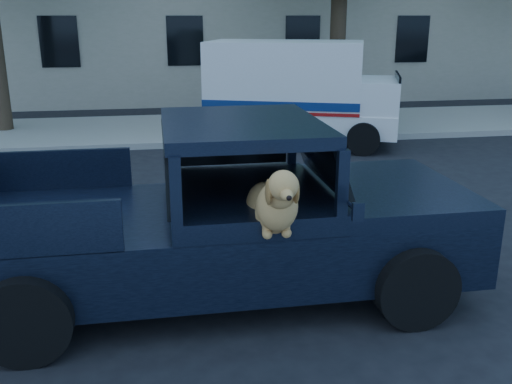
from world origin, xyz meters
TOP-DOWN VIEW (x-y plane):
  - ground at (0.00, 0.00)m, footprint 120.00×120.00m
  - far_sidewalk at (0.00, 9.20)m, footprint 60.00×4.00m
  - lane_stripes at (2.00, 3.40)m, footprint 21.60×0.14m
  - pickup_truck at (0.47, -0.27)m, footprint 5.48×2.79m
  - mail_truck at (3.31, 7.29)m, footprint 4.87×3.47m

SIDE VIEW (x-z plane):
  - ground at x=0.00m, z-range 0.00..0.00m
  - lane_stripes at x=2.00m, z-range 0.00..0.01m
  - far_sidewalk at x=0.00m, z-range 0.00..0.15m
  - pickup_truck at x=0.47m, z-range -0.32..1.64m
  - mail_truck at x=3.31m, z-range -0.15..2.28m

